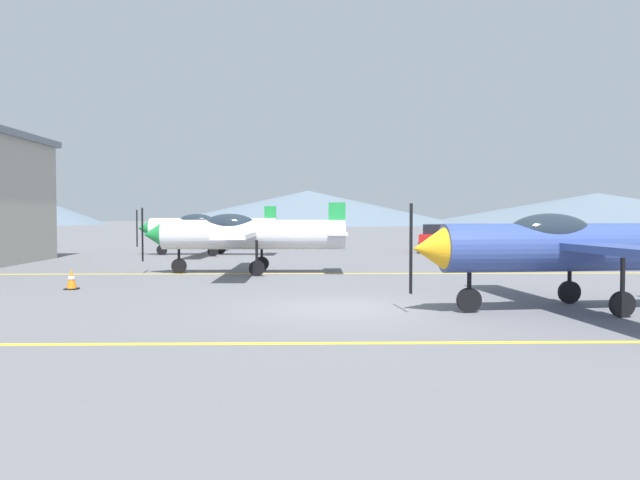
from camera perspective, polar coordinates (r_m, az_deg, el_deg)
ground_plane at (r=15.28m, az=2.16°, el=-5.99°), size 400.00×400.00×0.00m
apron_line_near at (r=11.21m, az=3.44°, el=-8.99°), size 80.00×0.16×0.01m
apron_line_far at (r=24.05m, az=0.91°, el=-2.96°), size 80.00×0.16×0.01m
airplane_near at (r=15.89m, az=21.37°, el=-0.46°), size 7.67×8.81×2.63m
airplane_mid at (r=24.26m, az=-6.49°, el=0.57°), size 7.59×8.75×2.63m
airplane_far at (r=35.44m, az=-9.80°, el=1.08°), size 7.63×8.79×2.63m
car_sedan at (r=38.49m, az=10.44°, el=0.22°), size 3.10×4.65×1.62m
traffic_cone_front at (r=20.35m, az=-20.90°, el=-3.25°), size 0.36×0.36×0.59m
hill_centerleft at (r=147.07m, az=-1.05°, el=2.88°), size 68.30×68.30×7.52m
hill_centerright at (r=159.41m, az=23.07°, el=2.55°), size 80.47×80.47×6.97m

